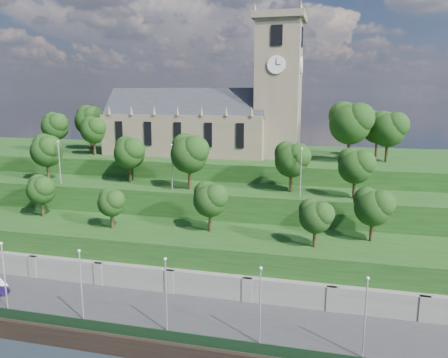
# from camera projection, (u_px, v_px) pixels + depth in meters

# --- Properties ---
(ground) EXTENTS (320.00, 320.00, 0.00)m
(ground) POSITION_uv_depth(u_px,v_px,m) (89.00, 350.00, 46.54)
(ground) COLOR #1B232B
(ground) RESTS_ON ground
(promenade) EXTENTS (160.00, 12.00, 2.00)m
(promenade) POSITION_uv_depth(u_px,v_px,m) (115.00, 315.00, 52.06)
(promenade) COLOR #2D2D30
(promenade) RESTS_ON ground
(quay_wall) EXTENTS (160.00, 0.50, 2.20)m
(quay_wall) POSITION_uv_depth(u_px,v_px,m) (88.00, 341.00, 46.28)
(quay_wall) COLOR black
(quay_wall) RESTS_ON ground
(fence) EXTENTS (160.00, 0.10, 1.20)m
(fence) POSITION_uv_depth(u_px,v_px,m) (90.00, 325.00, 46.61)
(fence) COLOR black
(fence) RESTS_ON promenade
(retaining_wall) EXTENTS (160.00, 2.10, 5.00)m
(retaining_wall) POSITION_uv_depth(u_px,v_px,m) (136.00, 282.00, 57.46)
(retaining_wall) COLOR slate
(retaining_wall) RESTS_ON ground
(embankment_lower) EXTENTS (160.00, 12.00, 8.00)m
(embankment_lower) POSITION_uv_depth(u_px,v_px,m) (154.00, 255.00, 62.92)
(embankment_lower) COLOR #193E14
(embankment_lower) RESTS_ON ground
(embankment_upper) EXTENTS (160.00, 10.00, 12.00)m
(embankment_upper) POSITION_uv_depth(u_px,v_px,m) (179.00, 221.00, 73.02)
(embankment_upper) COLOR #193E14
(embankment_upper) RESTS_ON ground
(hilltop) EXTENTS (160.00, 32.00, 15.00)m
(hilltop) POSITION_uv_depth(u_px,v_px,m) (213.00, 187.00, 92.73)
(hilltop) COLOR #193E14
(hilltop) RESTS_ON ground
(church) EXTENTS (38.60, 12.35, 27.60)m
(church) POSITION_uv_depth(u_px,v_px,m) (211.00, 117.00, 85.86)
(church) COLOR #6D604C
(church) RESTS_ON hilltop
(trees_lower) EXTENTS (62.31, 8.41, 7.08)m
(trees_lower) POSITION_uv_depth(u_px,v_px,m) (176.00, 199.00, 60.81)
(trees_lower) COLOR black
(trees_lower) RESTS_ON embankment_lower
(trees_upper) EXTENTS (57.07, 8.58, 8.81)m
(trees_upper) POSITION_uv_depth(u_px,v_px,m) (185.00, 154.00, 69.65)
(trees_upper) COLOR black
(trees_upper) RESTS_ON embankment_upper
(trees_hilltop) EXTENTS (71.64, 15.54, 10.68)m
(trees_hilltop) POSITION_uv_depth(u_px,v_px,m) (238.00, 124.00, 83.32)
(trees_hilltop) COLOR black
(trees_hilltop) RESTS_ON hilltop
(lamp_posts_promenade) EXTENTS (60.36, 0.36, 8.28)m
(lamp_posts_promenade) POSITION_uv_depth(u_px,v_px,m) (81.00, 280.00, 48.10)
(lamp_posts_promenade) COLOR #B2B2B7
(lamp_posts_promenade) RESTS_ON promenade
(lamp_posts_upper) EXTENTS (40.36, 0.36, 7.33)m
(lamp_posts_upper) POSITION_uv_depth(u_px,v_px,m) (172.00, 163.00, 68.20)
(lamp_posts_upper) COLOR #B2B2B7
(lamp_posts_upper) RESTS_ON embankment_upper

